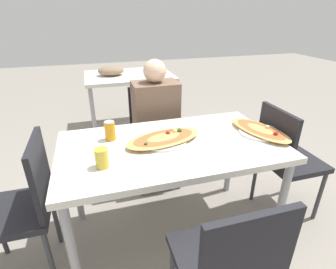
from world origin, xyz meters
name	(u,v)px	position (x,y,z in m)	size (l,w,h in m)	color
ground_plane	(171,231)	(0.00, 0.00, 0.00)	(14.00, 14.00, 0.00)	gray
dining_table	(171,154)	(0.00, 0.00, 0.66)	(1.37, 0.77, 0.73)	silver
chair_far_seated	(153,130)	(0.05, 0.71, 0.51)	(0.40, 0.40, 0.88)	black
chair_near_camera	(228,264)	(0.03, -0.71, 0.51)	(0.40, 0.40, 0.88)	black
chair_side_left	(24,203)	(-0.88, -0.04, 0.51)	(0.40, 0.40, 0.88)	black
chair_side_right	(285,156)	(0.88, -0.02, 0.51)	(0.40, 0.40, 0.88)	black
person_seated	(156,117)	(0.05, 0.60, 0.67)	(0.37, 0.27, 1.15)	#2D2D38
pizza_main	(164,138)	(-0.04, 0.04, 0.75)	(0.54, 0.35, 0.06)	white
soda_can	(110,131)	(-0.36, 0.17, 0.80)	(0.07, 0.07, 0.12)	orange
drink_glass	(102,158)	(-0.43, -0.15, 0.79)	(0.07, 0.07, 0.11)	gold
pizza_second	(260,130)	(0.62, -0.02, 0.75)	(0.32, 0.50, 0.05)	white
background_table	(126,79)	(0.00, 1.99, 0.68)	(1.10, 0.80, 0.85)	silver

